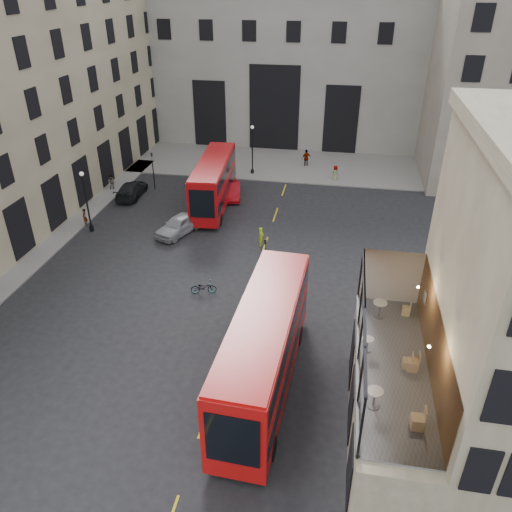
% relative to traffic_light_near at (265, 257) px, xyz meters
% --- Properties ---
extents(ground, '(140.00, 140.00, 0.00)m').
position_rel_traffic_light_near_xyz_m(ground, '(1.00, -12.00, -2.42)').
color(ground, black).
rests_on(ground, ground).
extents(host_building_main, '(7.26, 11.40, 15.10)m').
position_rel_traffic_light_near_xyz_m(host_building_main, '(10.95, -12.00, 5.36)').
color(host_building_main, '#C4B793').
rests_on(host_building_main, ground).
extents(host_frontage, '(3.00, 11.00, 4.50)m').
position_rel_traffic_light_near_xyz_m(host_frontage, '(7.50, -12.00, -0.17)').
color(host_frontage, '#C4B793').
rests_on(host_frontage, ground).
extents(cafe_floor, '(3.00, 10.00, 0.10)m').
position_rel_traffic_light_near_xyz_m(cafe_floor, '(7.50, -12.00, 2.12)').
color(cafe_floor, slate).
rests_on(cafe_floor, host_frontage).
extents(gateway, '(35.00, 10.60, 18.00)m').
position_rel_traffic_light_near_xyz_m(gateway, '(-4.00, 35.99, 6.96)').
color(gateway, '#A2A097').
rests_on(gateway, ground).
extents(pavement_far, '(40.00, 12.00, 0.12)m').
position_rel_traffic_light_near_xyz_m(pavement_far, '(-5.00, 26.00, -2.36)').
color(pavement_far, slate).
rests_on(pavement_far, ground).
extents(traffic_light_near, '(0.16, 0.20, 3.80)m').
position_rel_traffic_light_near_xyz_m(traffic_light_near, '(0.00, 0.00, 0.00)').
color(traffic_light_near, black).
rests_on(traffic_light_near, ground).
extents(traffic_light_far, '(0.16, 0.20, 3.80)m').
position_rel_traffic_light_near_xyz_m(traffic_light_far, '(-14.00, 16.00, 0.00)').
color(traffic_light_far, black).
rests_on(traffic_light_far, ground).
extents(street_lamp_a, '(0.36, 0.36, 5.33)m').
position_rel_traffic_light_near_xyz_m(street_lamp_a, '(-16.00, 6.00, -0.03)').
color(street_lamp_a, black).
rests_on(street_lamp_a, ground).
extents(street_lamp_b, '(0.36, 0.36, 5.33)m').
position_rel_traffic_light_near_xyz_m(street_lamp_b, '(-5.00, 22.00, -0.03)').
color(street_lamp_b, black).
rests_on(street_lamp_b, ground).
extents(bus_near, '(3.36, 12.43, 4.92)m').
position_rel_traffic_light_near_xyz_m(bus_near, '(1.50, -9.51, 0.34)').
color(bus_near, red).
rests_on(bus_near, ground).
extents(bus_far, '(3.42, 11.38, 4.47)m').
position_rel_traffic_light_near_xyz_m(bus_far, '(-6.95, 12.98, 0.09)').
color(bus_far, '#AB0B0E').
rests_on(bus_far, ground).
extents(car_a, '(3.55, 5.04, 1.59)m').
position_rel_traffic_light_near_xyz_m(car_a, '(-8.48, 6.90, -1.63)').
color(car_a, '#929399').
rests_on(car_a, ground).
extents(car_b, '(2.36, 4.46, 1.40)m').
position_rel_traffic_light_near_xyz_m(car_b, '(-5.71, 15.24, -1.73)').
color(car_b, '#AA0A12').
rests_on(car_b, ground).
extents(car_c, '(2.29, 5.10, 1.45)m').
position_rel_traffic_light_near_xyz_m(car_c, '(-15.53, 13.74, -1.70)').
color(car_c, black).
rests_on(car_c, ground).
extents(bicycle, '(1.85, 1.01, 0.92)m').
position_rel_traffic_light_near_xyz_m(bicycle, '(-4.03, -1.47, -1.97)').
color(bicycle, gray).
rests_on(bicycle, ground).
extents(cyclist, '(0.47, 0.63, 1.56)m').
position_rel_traffic_light_near_xyz_m(cyclist, '(-1.31, 6.07, -1.64)').
color(cyclist, '#B8DF17').
rests_on(cyclist, ground).
extents(pedestrian_a, '(0.98, 0.87, 1.68)m').
position_rel_traffic_light_near_xyz_m(pedestrian_a, '(-18.00, 14.74, -1.58)').
color(pedestrian_a, gray).
rests_on(pedestrian_a, ground).
extents(pedestrian_b, '(1.32, 1.29, 1.82)m').
position_rel_traffic_light_near_xyz_m(pedestrian_b, '(-8.82, 17.72, -1.52)').
color(pedestrian_b, gray).
rests_on(pedestrian_b, ground).
extents(pedestrian_c, '(1.24, 1.00, 1.97)m').
position_rel_traffic_light_near_xyz_m(pedestrian_c, '(0.55, 25.42, -1.44)').
color(pedestrian_c, gray).
rests_on(pedestrian_c, ground).
extents(pedestrian_d, '(0.93, 0.93, 1.63)m').
position_rel_traffic_light_near_xyz_m(pedestrian_d, '(3.96, 21.66, -1.61)').
color(pedestrian_d, gray).
rests_on(pedestrian_d, ground).
extents(pedestrian_e, '(0.52, 0.65, 1.57)m').
position_rel_traffic_light_near_xyz_m(pedestrian_e, '(-17.01, 6.94, -1.64)').
color(pedestrian_e, gray).
rests_on(pedestrian_e, ground).
extents(cafe_table_near, '(0.65, 0.65, 0.81)m').
position_rel_traffic_light_near_xyz_m(cafe_table_near, '(6.61, -14.46, 2.71)').
color(cafe_table_near, silver).
rests_on(cafe_table_near, cafe_floor).
extents(cafe_table_mid, '(0.53, 0.53, 0.67)m').
position_rel_traffic_light_near_xyz_m(cafe_table_mid, '(6.40, -11.17, 2.62)').
color(cafe_table_mid, white).
rests_on(cafe_table_mid, cafe_floor).
extents(cafe_table_far, '(0.68, 0.68, 0.85)m').
position_rel_traffic_light_near_xyz_m(cafe_table_far, '(7.00, -8.49, 2.73)').
color(cafe_table_far, white).
rests_on(cafe_table_far, cafe_floor).
extents(cafe_chair_a, '(0.48, 0.48, 0.96)m').
position_rel_traffic_light_near_xyz_m(cafe_chair_a, '(8.19, -15.23, 2.47)').
color(cafe_chair_a, tan).
rests_on(cafe_chair_a, cafe_floor).
extents(cafe_chair_b, '(0.42, 0.42, 0.79)m').
position_rel_traffic_light_near_xyz_m(cafe_chair_b, '(8.07, -11.99, 2.42)').
color(cafe_chair_b, tan).
rests_on(cafe_chair_b, cafe_floor).
extents(cafe_chair_c, '(0.45, 0.45, 0.91)m').
position_rel_traffic_light_near_xyz_m(cafe_chair_c, '(8.30, -12.07, 2.45)').
color(cafe_chair_c, tan).
rests_on(cafe_chair_c, cafe_floor).
extents(cafe_chair_d, '(0.43, 0.43, 0.79)m').
position_rel_traffic_light_near_xyz_m(cafe_chair_d, '(8.34, -8.08, 2.42)').
color(cafe_chair_d, tan).
rests_on(cafe_chair_d, cafe_floor).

